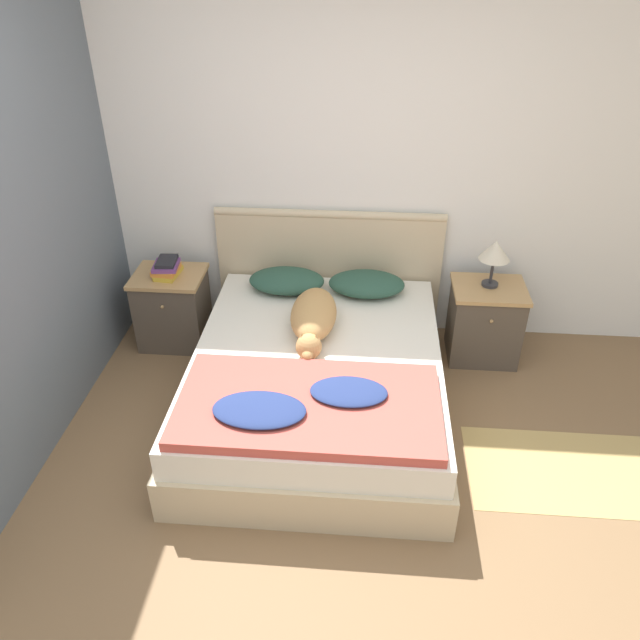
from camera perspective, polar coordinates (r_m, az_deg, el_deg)
ground_plane at (r=3.25m, az=-1.87°, el=-20.59°), size 16.00×16.00×0.00m
wall_back at (r=4.29m, az=1.05°, el=14.41°), size 9.00×0.06×2.55m
wall_side_left at (r=3.74m, az=-24.91°, el=8.62°), size 0.06×3.10×2.55m
bed at (r=3.86m, az=-0.23°, el=-5.66°), size 1.52×1.91×0.45m
headboard at (r=4.53m, az=0.82°, el=4.68°), size 1.60×0.06×0.95m
nightstand_left at (r=4.59m, az=-13.31°, el=1.06°), size 0.49×0.42×0.55m
nightstand_right at (r=4.46m, az=14.80°, el=-0.16°), size 0.49×0.42×0.55m
pillow_left at (r=4.33m, az=-3.07°, el=3.62°), size 0.52×0.34×0.14m
pillow_right at (r=4.29m, az=4.28°, el=3.32°), size 0.52×0.34×0.14m
quilt at (r=3.27m, az=-1.25°, el=-7.76°), size 1.37×0.74×0.10m
dog at (r=3.86m, az=-0.60°, el=0.28°), size 0.28×0.80×0.20m
book_stack at (r=4.42m, az=-13.83°, el=4.62°), size 0.18×0.23×0.12m
table_lamp at (r=4.24m, az=15.72°, el=6.01°), size 0.20×0.20×0.33m
rug at (r=3.86m, az=21.55°, el=-12.72°), size 1.10×0.65×0.00m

